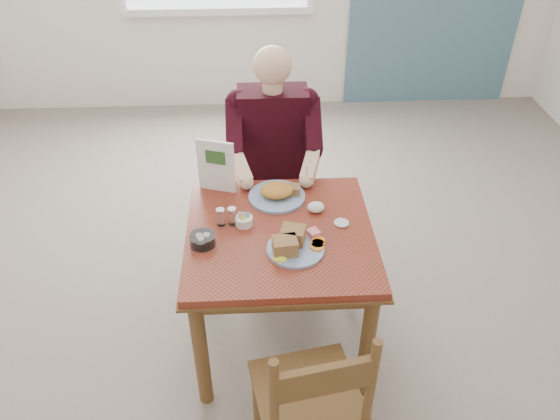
{
  "coord_description": "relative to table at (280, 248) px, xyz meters",
  "views": [
    {
      "loc": [
        -0.11,
        -2.05,
        2.39
      ],
      "look_at": [
        0.0,
        0.0,
        0.87
      ],
      "focal_mm": 35.0,
      "sensor_mm": 36.0,
      "label": 1
    }
  ],
  "objects": [
    {
      "name": "far_plate",
      "position": [
        0.0,
        0.28,
        0.14
      ],
      "size": [
        0.32,
        0.32,
        0.08
      ],
      "color": "white",
      "rests_on": "table"
    },
    {
      "name": "caddy",
      "position": [
        -0.17,
        0.06,
        0.13
      ],
      "size": [
        0.1,
        0.1,
        0.06
      ],
      "color": "white",
      "rests_on": "table"
    },
    {
      "name": "diner",
      "position": [
        0.0,
        0.71,
        0.17
      ],
      "size": [
        0.53,
        0.56,
        1.39
      ],
      "color": "tan",
      "rests_on": "chair_far"
    },
    {
      "name": "menu",
      "position": [
        -0.31,
        0.37,
        0.26
      ],
      "size": [
        0.2,
        0.07,
        0.29
      ],
      "color": "white",
      "rests_on": "table"
    },
    {
      "name": "table",
      "position": [
        0.0,
        0.0,
        0.0
      ],
      "size": [
        0.92,
        0.92,
        0.75
      ],
      "color": "maroon",
      "rests_on": "ground"
    },
    {
      "name": "napkin",
      "position": [
        0.19,
        0.15,
        0.14
      ],
      "size": [
        0.09,
        0.08,
        0.05
      ],
      "primitive_type": "ellipsoid",
      "rotation": [
        0.0,
        0.0,
        -0.07
      ],
      "color": "white",
      "rests_on": "table"
    },
    {
      "name": "shakers",
      "position": [
        -0.26,
        0.06,
        0.16
      ],
      "size": [
        0.1,
        0.05,
        0.09
      ],
      "color": "white",
      "rests_on": "table"
    },
    {
      "name": "floor",
      "position": [
        0.0,
        0.0,
        -0.64
      ],
      "size": [
        6.0,
        6.0,
        0.0
      ],
      "primitive_type": "plane",
      "color": "slate",
      "rests_on": "ground"
    },
    {
      "name": "metal_dish",
      "position": [
        0.3,
        0.04,
        0.12
      ],
      "size": [
        0.1,
        0.1,
        0.01
      ],
      "primitive_type": "cylinder",
      "rotation": [
        0.0,
        0.0,
        -0.4
      ],
      "color": "silver",
      "rests_on": "table"
    },
    {
      "name": "chair_near",
      "position": [
        0.08,
        -0.76,
        -0.16
      ],
      "size": [
        0.49,
        0.49,
        0.95
      ],
      "color": "brown",
      "rests_on": "ground"
    },
    {
      "name": "chair_far",
      "position": [
        0.0,
        0.8,
        -0.16
      ],
      "size": [
        0.42,
        0.42,
        0.95
      ],
      "color": "brown",
      "rests_on": "ground"
    },
    {
      "name": "lemon_wedge",
      "position": [
        -0.01,
        -0.22,
        0.13
      ],
      "size": [
        0.06,
        0.04,
        0.03
      ],
      "primitive_type": "ellipsoid",
      "rotation": [
        0.0,
        0.0,
        -0.0
      ],
      "color": "#FAFF35",
      "rests_on": "table"
    },
    {
      "name": "creamer",
      "position": [
        -0.37,
        -0.08,
        0.14
      ],
      "size": [
        0.14,
        0.14,
        0.05
      ],
      "color": "white",
      "rests_on": "table"
    },
    {
      "name": "near_plate",
      "position": [
        0.05,
        -0.14,
        0.14
      ],
      "size": [
        0.29,
        0.27,
        0.09
      ],
      "color": "white",
      "rests_on": "table"
    }
  ]
}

